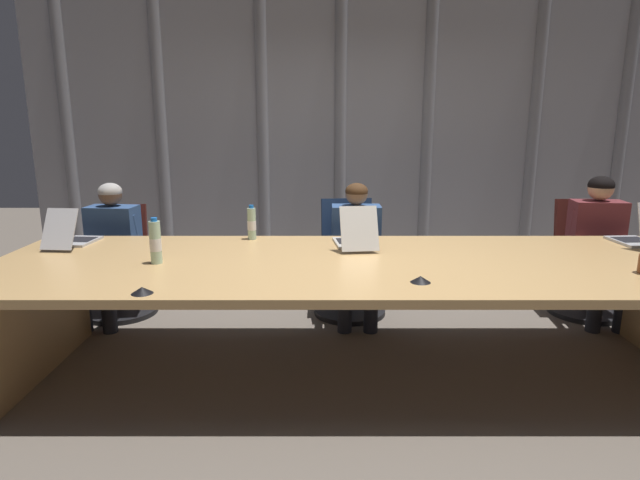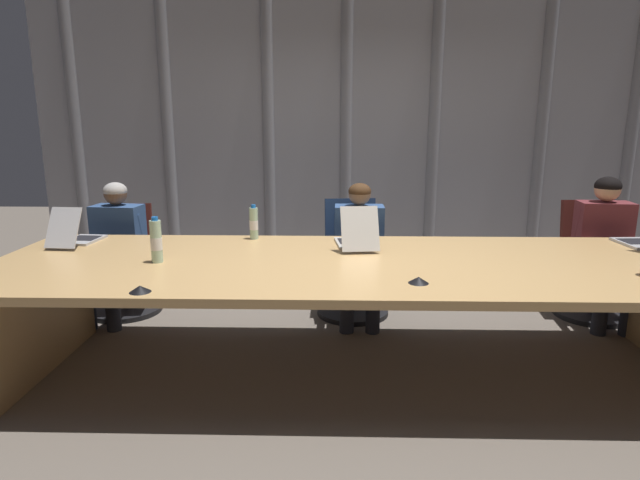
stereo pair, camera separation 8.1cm
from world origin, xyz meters
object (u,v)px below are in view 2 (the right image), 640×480
Objects in this scene: water_bottle_primary at (254,223)px; person_center at (606,242)px; office_chair_center at (592,274)px; person_left_mid at (359,245)px; person_left_end at (114,243)px; laptop_left_end at (77,236)px; conference_mic_middle at (419,280)px; laptop_left_mid at (356,238)px; water_bottle_secondary at (156,242)px; conference_mic_left_side at (140,289)px; office_chair_left_mid at (352,272)px; office_chair_left_end at (125,272)px.

person_center is at bearing 7.31° from water_bottle_primary.
office_chair_center is 0.85× the size of person_left_mid.
person_left_end is 4.39× the size of water_bottle_primary.
person_left_end reaches higher than laptop_left_end.
conference_mic_middle is (2.26, -0.87, -0.04)m from laptop_left_end.
laptop_left_mid is at bearing 78.74° from person_left_end.
laptop_left_mid is 0.43× the size of person_left_end.
person_left_end is 1.98m from person_left_mid.
conference_mic_left_side is at bearing -80.05° from water_bottle_secondary.
person_center is (3.93, 0.01, 0.04)m from person_left_end.
office_chair_center is 0.85× the size of person_left_end.
laptop_left_mid is 0.60m from person_left_mid.
office_chair_left_mid is at bearing 43.33° from water_bottle_secondary.
person_left_mid is 0.95× the size of person_center.
person_left_mid is at bearing 23.50° from water_bottle_primary.
office_chair_left_mid is at bearing 100.69° from conference_mic_middle.
water_bottle_secondary is (0.73, -0.48, 0.08)m from laptop_left_end.
person_left_mid is at bearing 38.06° from water_bottle_secondary.
office_chair_left_mid is at bearing -91.52° from office_chair_center.
office_chair_left_end is 0.81× the size of person_left_mid.
person_center reaches higher than laptop_left_mid.
office_chair_center is 3.35× the size of water_bottle_secondary.
conference_mic_left_side is (-1.13, -1.01, -0.04)m from laptop_left_mid.
water_bottle_secondary is (0.70, -1.01, 0.25)m from person_left_end.
person_left_mid is at bearing -12.16° from laptop_left_mid.
person_center reaches higher than water_bottle_primary.
office_chair_left_mid is 3.76× the size of water_bottle_primary.
person_left_mid reaches higher than conference_mic_left_side.
conference_mic_middle is at bearing 47.44° from office_chair_left_end.
person_left_end is at bearing -7.48° from office_chair_left_end.
person_center reaches higher than office_chair_left_mid.
conference_mic_left_side is (0.10, -0.57, -0.11)m from water_bottle_secondary.
laptop_left_end is at bearing 1.91° from person_left_end.
person_left_mid is 10.07× the size of conference_mic_left_side.
laptop_left_mid is at bearing -17.13° from water_bottle_primary.
person_center reaches higher than laptop_left_end.
laptop_left_mid is 0.50× the size of office_chair_left_mid.
person_left_mid is 0.89m from water_bottle_primary.
laptop_left_end is 1.84× the size of water_bottle_primary.
person_left_mid is 1.65m from water_bottle_secondary.
person_left_mid reaches higher than water_bottle_primary.
office_chair_left_mid is 2.00m from office_chair_center.
person_center is at bearing 26.91° from conference_mic_left_side.
person_left_mid is 4.39× the size of water_bottle_primary.
person_left_end is 1.78m from conference_mic_left_side.
office_chair_center is at bearing 95.26° from person_left_mid.
laptop_left_end is 0.97× the size of laptop_left_mid.
office_chair_left_end is at bearing 157.24° from water_bottle_primary.
office_chair_center is 0.35m from person_center.
person_left_end reaches higher than conference_mic_left_side.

